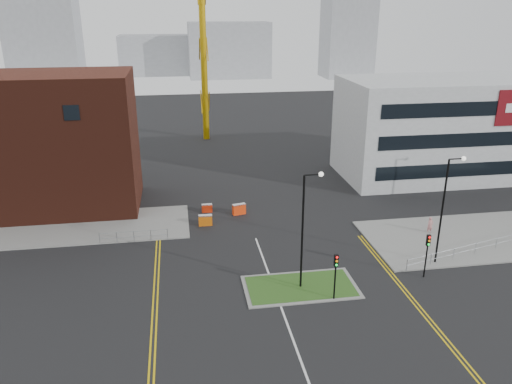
% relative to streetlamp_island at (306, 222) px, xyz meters
% --- Properties ---
extents(ground, '(200.00, 200.00, 0.00)m').
position_rel_streetlamp_island_xyz_m(ground, '(-2.22, -8.00, -5.41)').
color(ground, black).
rests_on(ground, ground).
extents(pavement_left, '(28.00, 8.00, 0.12)m').
position_rel_streetlamp_island_xyz_m(pavement_left, '(-22.22, 14.00, -5.35)').
color(pavement_left, slate).
rests_on(pavement_left, ground).
extents(pavement_right, '(24.00, 10.00, 0.12)m').
position_rel_streetlamp_island_xyz_m(pavement_right, '(19.78, 6.00, -5.35)').
color(pavement_right, slate).
rests_on(pavement_right, ground).
extents(island_kerb, '(8.60, 4.60, 0.08)m').
position_rel_streetlamp_island_xyz_m(island_kerb, '(-0.22, 0.00, -5.37)').
color(island_kerb, slate).
rests_on(island_kerb, ground).
extents(grass_island, '(8.00, 4.00, 0.12)m').
position_rel_streetlamp_island_xyz_m(grass_island, '(-0.22, 0.00, -5.35)').
color(grass_island, '#27511B').
rests_on(grass_island, ground).
extents(brick_building, '(24.20, 10.07, 14.24)m').
position_rel_streetlamp_island_xyz_m(brick_building, '(-25.19, 20.00, 1.44)').
color(brick_building, '#421A10').
rests_on(brick_building, ground).
extents(office_block, '(25.00, 12.20, 12.00)m').
position_rel_streetlamp_island_xyz_m(office_block, '(23.79, 23.97, 0.59)').
color(office_block, '#AEB0B3').
rests_on(office_block, ground).
extents(streetlamp_island, '(1.46, 0.36, 9.18)m').
position_rel_streetlamp_island_xyz_m(streetlamp_island, '(0.00, 0.00, 0.00)').
color(streetlamp_island, black).
rests_on(streetlamp_island, ground).
extents(streetlamp_right_near, '(1.46, 0.36, 9.18)m').
position_rel_streetlamp_island_xyz_m(streetlamp_right_near, '(12.00, 2.00, 0.00)').
color(streetlamp_right_near, black).
rests_on(streetlamp_right_near, ground).
extents(traffic_light_island, '(0.28, 0.33, 3.65)m').
position_rel_streetlamp_island_xyz_m(traffic_light_island, '(1.78, -2.02, -2.85)').
color(traffic_light_island, black).
rests_on(traffic_light_island, ground).
extents(traffic_light_right, '(0.28, 0.33, 3.65)m').
position_rel_streetlamp_island_xyz_m(traffic_light_right, '(9.78, -0.02, -2.85)').
color(traffic_light_right, black).
rests_on(traffic_light_right, ground).
extents(railing_left, '(6.05, 0.05, 1.10)m').
position_rel_streetlamp_island_xyz_m(railing_left, '(-13.22, 10.00, -4.67)').
color(railing_left, gray).
rests_on(railing_left, ground).
extents(railing_right, '(19.05, 5.05, 1.10)m').
position_rel_streetlamp_island_xyz_m(railing_right, '(18.28, 3.50, -4.63)').
color(railing_right, gray).
rests_on(railing_right, ground).
extents(centre_line, '(0.15, 30.00, 0.01)m').
position_rel_streetlamp_island_xyz_m(centre_line, '(-2.22, -6.00, -5.41)').
color(centre_line, silver).
rests_on(centre_line, ground).
extents(yellow_left_a, '(0.12, 24.00, 0.01)m').
position_rel_streetlamp_island_xyz_m(yellow_left_a, '(-11.22, 2.00, -5.41)').
color(yellow_left_a, gold).
rests_on(yellow_left_a, ground).
extents(yellow_left_b, '(0.12, 24.00, 0.01)m').
position_rel_streetlamp_island_xyz_m(yellow_left_b, '(-10.92, 2.00, -5.41)').
color(yellow_left_b, gold).
rests_on(yellow_left_b, ground).
extents(yellow_right_a, '(0.12, 20.00, 0.01)m').
position_rel_streetlamp_island_xyz_m(yellow_right_a, '(7.28, -2.00, -5.41)').
color(yellow_right_a, gold).
rests_on(yellow_right_a, ground).
extents(yellow_right_b, '(0.12, 20.00, 0.01)m').
position_rel_streetlamp_island_xyz_m(yellow_right_b, '(7.58, -2.00, -5.41)').
color(yellow_right_b, gold).
rests_on(yellow_right_b, ground).
extents(skyline_a, '(18.00, 12.00, 22.00)m').
position_rel_streetlamp_island_xyz_m(skyline_a, '(-42.22, 112.00, 5.59)').
color(skyline_a, gray).
rests_on(skyline_a, ground).
extents(skyline_b, '(24.00, 12.00, 16.00)m').
position_rel_streetlamp_island_xyz_m(skyline_b, '(7.78, 122.00, 2.59)').
color(skyline_b, gray).
rests_on(skyline_b, ground).
extents(skyline_c, '(14.00, 12.00, 28.00)m').
position_rel_streetlamp_island_xyz_m(skyline_c, '(42.78, 117.00, 8.59)').
color(skyline_c, gray).
rests_on(skyline_c, ground).
extents(skyline_d, '(30.00, 12.00, 12.00)m').
position_rel_streetlamp_island_xyz_m(skyline_d, '(-10.22, 132.00, 0.59)').
color(skyline_d, gray).
rests_on(skyline_d, ground).
extents(pedestrian, '(0.64, 0.45, 1.65)m').
position_rel_streetlamp_island_xyz_m(pedestrian, '(14.09, 7.48, -4.59)').
color(pedestrian, tan).
rests_on(pedestrian, ground).
extents(barrier_left, '(1.31, 0.44, 1.10)m').
position_rel_streetlamp_island_xyz_m(barrier_left, '(-6.60, 12.68, -4.82)').
color(barrier_left, '#CC590B').
rests_on(barrier_left, ground).
extents(barrier_mid, '(1.07, 0.36, 0.90)m').
position_rel_streetlamp_island_xyz_m(barrier_mid, '(-6.22, 16.00, -4.92)').
color(barrier_mid, red).
rests_on(barrier_mid, ground).
extents(barrier_right, '(1.41, 0.75, 1.13)m').
position_rel_streetlamp_island_xyz_m(barrier_right, '(-3.01, 14.92, -4.80)').
color(barrier_right, '#FF3C0E').
rests_on(barrier_right, ground).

